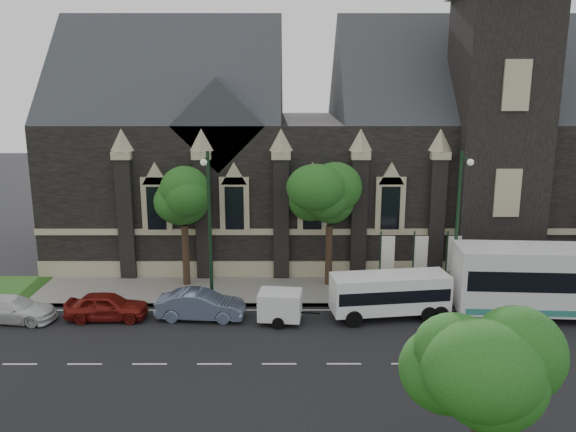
{
  "coord_description": "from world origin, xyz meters",
  "views": [
    {
      "loc": [
        0.36,
        -24.8,
        12.83
      ],
      "look_at": [
        0.42,
        6.0,
        5.64
      ],
      "focal_mm": 36.53,
      "sensor_mm": 36.0,
      "label": 1
    }
  ],
  "objects_px": {
    "tree_walk_left": "(187,197)",
    "shuttle_bus": "(390,293)",
    "banner_flag_center": "(418,257)",
    "car_far_white": "(13,309)",
    "banner_flag_left": "(385,257)",
    "tree_park_east": "(488,370)",
    "tree_walk_right": "(333,196)",
    "street_lamp_mid": "(209,221)",
    "banner_flag_right": "(451,257)",
    "sedan": "(201,305)",
    "car_far_red": "(107,306)",
    "street_lamp_near": "(458,221)",
    "box_trailer": "(280,305)"
  },
  "relations": [
    {
      "from": "tree_walk_left",
      "to": "shuttle_bus",
      "type": "distance_m",
      "value": 13.63
    },
    {
      "from": "banner_flag_center",
      "to": "shuttle_bus",
      "type": "relative_size",
      "value": 0.6
    },
    {
      "from": "car_far_white",
      "to": "banner_flag_left",
      "type": "bearing_deg",
      "value": -73.5
    },
    {
      "from": "shuttle_bus",
      "to": "tree_park_east",
      "type": "bearing_deg",
      "value": -97.23
    },
    {
      "from": "tree_walk_left",
      "to": "shuttle_bus",
      "type": "relative_size",
      "value": 1.16
    },
    {
      "from": "tree_walk_left",
      "to": "shuttle_bus",
      "type": "xyz_separation_m",
      "value": [
        11.83,
        -5.24,
        -4.3
      ]
    },
    {
      "from": "car_far_white",
      "to": "banner_flag_center",
      "type": "bearing_deg",
      "value": -74.42
    },
    {
      "from": "tree_walk_right",
      "to": "banner_flag_left",
      "type": "height_order",
      "value": "tree_walk_right"
    },
    {
      "from": "tree_park_east",
      "to": "shuttle_bus",
      "type": "relative_size",
      "value": 0.95
    },
    {
      "from": "tree_walk_right",
      "to": "street_lamp_mid",
      "type": "bearing_deg",
      "value": -153.35
    },
    {
      "from": "banner_flag_center",
      "to": "street_lamp_mid",
      "type": "bearing_deg",
      "value": -171.18
    },
    {
      "from": "tree_walk_left",
      "to": "banner_flag_right",
      "type": "relative_size",
      "value": 1.91
    },
    {
      "from": "banner_flag_left",
      "to": "sedan",
      "type": "xyz_separation_m",
      "value": [
        -10.66,
        -3.69,
        -1.59
      ]
    },
    {
      "from": "banner_flag_left",
      "to": "car_far_red",
      "type": "bearing_deg",
      "value": -166.62
    },
    {
      "from": "sedan",
      "to": "car_far_red",
      "type": "distance_m",
      "value": 5.12
    },
    {
      "from": "banner_flag_center",
      "to": "car_far_red",
      "type": "relative_size",
      "value": 0.9
    },
    {
      "from": "tree_walk_right",
      "to": "street_lamp_mid",
      "type": "xyz_separation_m",
      "value": [
        -7.21,
        -3.62,
        -0.71
      ]
    },
    {
      "from": "street_lamp_near",
      "to": "street_lamp_mid",
      "type": "relative_size",
      "value": 1.0
    },
    {
      "from": "banner_flag_left",
      "to": "car_far_red",
      "type": "height_order",
      "value": "banner_flag_left"
    },
    {
      "from": "banner_flag_center",
      "to": "box_trailer",
      "type": "height_order",
      "value": "banner_flag_center"
    },
    {
      "from": "banner_flag_right",
      "to": "shuttle_bus",
      "type": "xyz_separation_m",
      "value": [
        -4.26,
        -3.54,
        -0.94
      ]
    },
    {
      "from": "banner_flag_left",
      "to": "banner_flag_right",
      "type": "bearing_deg",
      "value": 0.0
    },
    {
      "from": "car_far_red",
      "to": "tree_walk_right",
      "type": "bearing_deg",
      "value": -67.31
    },
    {
      "from": "banner_flag_center",
      "to": "box_trailer",
      "type": "xyz_separation_m",
      "value": [
        -8.29,
        -4.23,
        -1.39
      ]
    },
    {
      "from": "tree_park_east",
      "to": "tree_walk_left",
      "type": "distance_m",
      "value": 23.36
    },
    {
      "from": "tree_walk_left",
      "to": "street_lamp_near",
      "type": "relative_size",
      "value": 0.85
    },
    {
      "from": "tree_park_east",
      "to": "sedan",
      "type": "relative_size",
      "value": 1.31
    },
    {
      "from": "banner_flag_center",
      "to": "car_far_white",
      "type": "height_order",
      "value": "banner_flag_center"
    },
    {
      "from": "tree_walk_left",
      "to": "car_far_white",
      "type": "distance_m",
      "value": 11.58
    },
    {
      "from": "street_lamp_near",
      "to": "banner_flag_center",
      "type": "relative_size",
      "value": 2.25
    },
    {
      "from": "sedan",
      "to": "car_far_white",
      "type": "bearing_deg",
      "value": 95.76
    },
    {
      "from": "banner_flag_center",
      "to": "banner_flag_right",
      "type": "height_order",
      "value": "same"
    },
    {
      "from": "street_lamp_near",
      "to": "car_far_white",
      "type": "distance_m",
      "value": 25.02
    },
    {
      "from": "tree_walk_right",
      "to": "street_lamp_near",
      "type": "bearing_deg",
      "value": -28.06
    },
    {
      "from": "banner_flag_right",
      "to": "sedan",
      "type": "bearing_deg",
      "value": -165.88
    },
    {
      "from": "tree_walk_left",
      "to": "car_far_white",
      "type": "height_order",
      "value": "tree_walk_left"
    },
    {
      "from": "banner_flag_right",
      "to": "car_far_red",
      "type": "distance_m",
      "value": 20.2
    },
    {
      "from": "banner_flag_right",
      "to": "tree_walk_right",
      "type": "bearing_deg",
      "value": 166.4
    },
    {
      "from": "banner_flag_right",
      "to": "car_far_white",
      "type": "distance_m",
      "value": 25.2
    },
    {
      "from": "banner_flag_left",
      "to": "shuttle_bus",
      "type": "bearing_deg",
      "value": -94.19
    },
    {
      "from": "street_lamp_near",
      "to": "shuttle_bus",
      "type": "xyz_separation_m",
      "value": [
        -3.97,
        -1.63,
        -3.67
      ]
    },
    {
      "from": "banner_flag_center",
      "to": "box_trailer",
      "type": "distance_m",
      "value": 9.41
    },
    {
      "from": "tree_walk_left",
      "to": "street_lamp_near",
      "type": "distance_m",
      "value": 16.22
    },
    {
      "from": "street_lamp_mid",
      "to": "car_far_white",
      "type": "height_order",
      "value": "street_lamp_mid"
    },
    {
      "from": "tree_walk_left",
      "to": "box_trailer",
      "type": "bearing_deg",
      "value": -45.69
    },
    {
      "from": "box_trailer",
      "to": "car_far_red",
      "type": "bearing_deg",
      "value": -176.36
    },
    {
      "from": "street_lamp_mid",
      "to": "shuttle_bus",
      "type": "bearing_deg",
      "value": -9.25
    },
    {
      "from": "street_lamp_near",
      "to": "sedan",
      "type": "distance_m",
      "value": 15.11
    },
    {
      "from": "shuttle_bus",
      "to": "tree_walk_left",
      "type": "bearing_deg",
      "value": 148.29
    },
    {
      "from": "street_lamp_near",
      "to": "box_trailer",
      "type": "height_order",
      "value": "street_lamp_near"
    }
  ]
}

